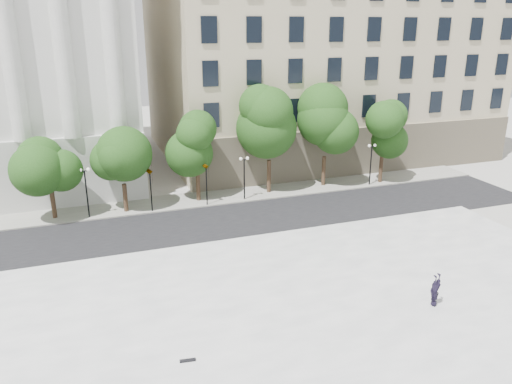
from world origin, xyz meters
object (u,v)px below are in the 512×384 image
person_lying (434,301)px  skateboard (188,360)px  traffic_light_west (149,168)px  traffic_light_east (206,164)px

person_lying → skateboard: size_ratio=2.58×
traffic_light_west → skateboard: traffic_light_west is taller
traffic_light_east → skateboard: (-6.08, -20.52, -3.21)m
traffic_light_west → skateboard: bearing=-94.0°
person_lying → traffic_light_west: bearing=106.9°
traffic_light_west → person_lying: traffic_light_west is taller
traffic_light_east → traffic_light_west: bearing=-180.0°
traffic_light_west → traffic_light_east: (4.66, 0.00, -0.06)m
traffic_light_west → traffic_light_east: 4.66m
person_lying → skateboard: 13.38m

